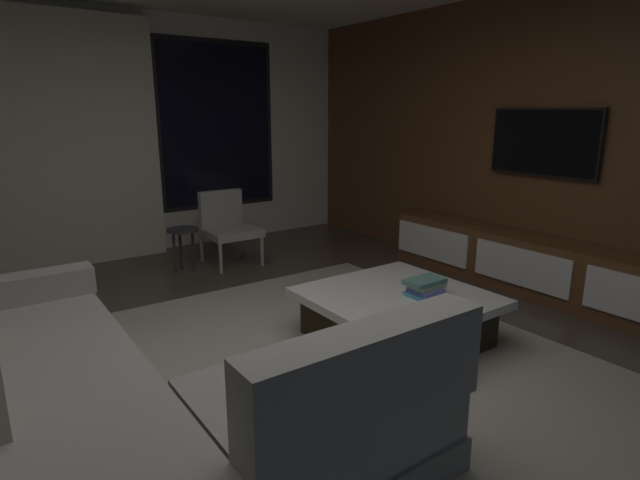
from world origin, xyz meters
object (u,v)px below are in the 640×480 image
Objects in this scene: accent_chair_near_window at (227,224)px; mounted_tv at (544,142)px; side_stool at (183,237)px; coffee_table at (397,316)px; book_stack_on_coffee_table at (425,287)px; sectional_couch at (117,405)px; media_console at (539,268)px.

mounted_tv is at bearing -49.42° from accent_chair_near_window.
accent_chair_near_window is 1.70× the size of side_stool.
side_stool reaches higher than coffee_table.
coffee_table is 0.30m from book_stack_on_coffee_table.
sectional_couch is 2.16× the size of coffee_table.
book_stack_on_coffee_table is at bearing -84.33° from accent_chair_near_window.
book_stack_on_coffee_table is at bearing -176.61° from media_console.
accent_chair_near_window is (-0.12, 2.53, 0.25)m from coffee_table.
media_console is at bearing -132.40° from mounted_tv.
mounted_tv is at bearing 47.60° from media_console.
mounted_tv is (3.88, 0.36, 1.06)m from sectional_couch.
book_stack_on_coffee_table is (0.14, -0.13, 0.23)m from coffee_table.
mounted_tv is (1.91, 0.16, 1.16)m from coffee_table.
accent_chair_near_window is 0.75× the size of mounted_tv.
sectional_couch reaches higher than accent_chair_near_window.
media_console is 1.13m from mounted_tv.
side_stool is at bearing 63.53° from sectional_couch.
book_stack_on_coffee_table is 2.01m from mounted_tv.
mounted_tv is at bearing 9.41° from book_stack_on_coffee_table.
accent_chair_near_window is 3.17m from media_console.
coffee_table is 1.12× the size of mounted_tv.
book_stack_on_coffee_table is at bearing 1.85° from sectional_couch.
sectional_couch is at bearing -174.30° from coffee_table.
mounted_tv is at bearing 4.90° from coffee_table.
accent_chair_near_window is at bearing 130.58° from mounted_tv.
media_console is at bearing -1.15° from coffee_table.
mounted_tv reaches higher than book_stack_on_coffee_table.
mounted_tv reaches higher than side_stool.
side_stool is (-0.52, -0.06, -0.06)m from accent_chair_near_window.
side_stool is (-0.79, 2.60, -0.05)m from book_stack_on_coffee_table.
media_console is at bearing 2.51° from sectional_couch.
sectional_couch is at bearing -177.49° from media_console.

